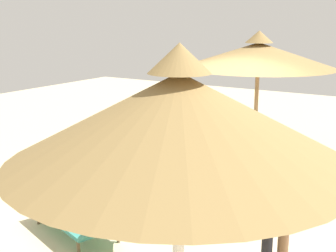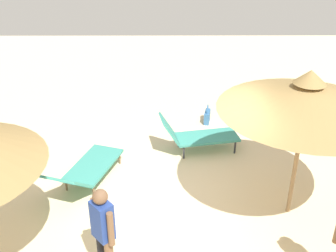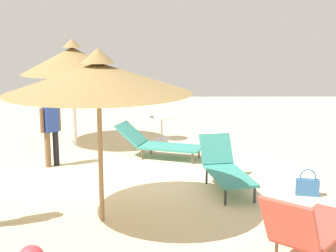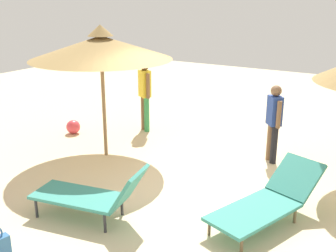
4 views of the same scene
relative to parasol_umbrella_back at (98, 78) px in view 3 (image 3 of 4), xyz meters
name	(u,v)px [view 3 (image 3 of 4)]	position (x,y,z in m)	size (l,w,h in m)	color
ground	(119,183)	(2.00, -0.07, -2.31)	(24.00, 24.00, 0.10)	beige
parasol_umbrella_back	(98,78)	(0.00, 0.00, 0.00)	(2.82, 2.82, 2.70)	olive
parasol_umbrella_edge	(72,60)	(5.08, 1.35, -0.07)	(2.61, 2.61, 2.73)	white
lounge_chair_near_right	(225,167)	(1.55, -2.12, -1.84)	(1.84, 0.95, 0.91)	teal
lounge_chair_far_left	(310,226)	(-1.21, -2.90, -1.84)	(1.91, 1.75, 1.00)	#CC4C3F
lounge_chair_center	(158,143)	(3.78, -0.82, -1.90)	(1.30, 2.12, 0.77)	teal
person_standing_near_left	(51,126)	(3.08, 1.49, -1.36)	(0.36, 0.39, 1.57)	brown
handbag	(307,186)	(1.15, -3.57, -2.08)	(0.21, 0.43, 0.50)	#336699
side_table_round	(162,124)	(5.63, -0.90, -1.82)	(0.66, 0.66, 0.64)	silver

